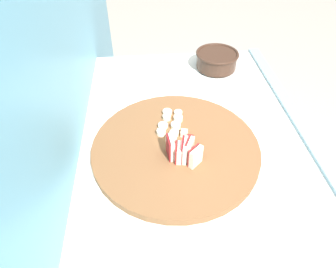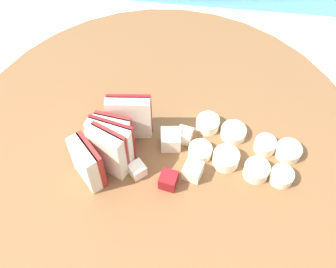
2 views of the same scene
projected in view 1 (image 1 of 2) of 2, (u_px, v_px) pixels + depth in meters
name	position (u px, v px, depth m)	size (l,w,h in m)	color
tiled_countertop	(194.00, 237.00, 1.09)	(1.17, 0.67, 0.89)	silver
tile_backsplash	(83.00, 206.00, 0.89)	(2.40, 0.04, 1.39)	#5BA3C1
cutting_board	(175.00, 148.00, 0.81)	(0.46, 0.46, 0.02)	brown
apple_wedge_fan	(184.00, 151.00, 0.74)	(0.08, 0.09, 0.06)	#A32323
apple_dice_pile	(180.00, 139.00, 0.80)	(0.08, 0.08, 0.02)	maroon
banana_slice_rows	(171.00, 122.00, 0.86)	(0.12, 0.08, 0.02)	white
ceramic_bowl	(217.00, 60.00, 1.11)	(0.16, 0.16, 0.07)	#382319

